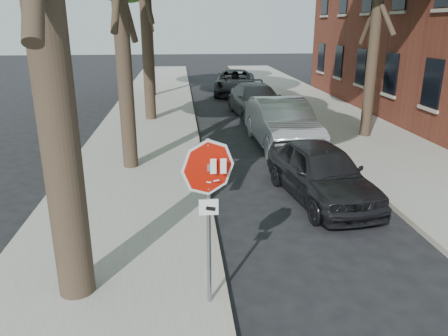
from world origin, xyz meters
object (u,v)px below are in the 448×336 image
at_px(car_d, 235,82).
at_px(stop_sign, 208,192).
at_px(car_a, 321,172).
at_px(car_b, 282,124).
at_px(car_c, 257,101).

bearing_deg(car_d, stop_sign, -91.08).
bearing_deg(car_a, car_b, 80.78).
bearing_deg(stop_sign, car_b, 70.65).
bearing_deg(car_c, car_b, -94.78).
xyz_separation_m(car_a, car_b, (0.15, 4.96, 0.13)).
height_order(car_b, car_c, car_b).
distance_m(stop_sign, car_d, 21.73).
bearing_deg(car_c, car_d, 86.90).
xyz_separation_m(car_a, car_d, (0.02, 17.28, 0.04)).
distance_m(car_b, car_c, 5.46).
xyz_separation_m(car_c, car_d, (-0.16, 6.86, -0.00)).
bearing_deg(stop_sign, car_d, 81.82).
distance_m(car_a, car_b, 4.97).
bearing_deg(car_c, car_a, -95.43).
distance_m(car_c, car_d, 6.87).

